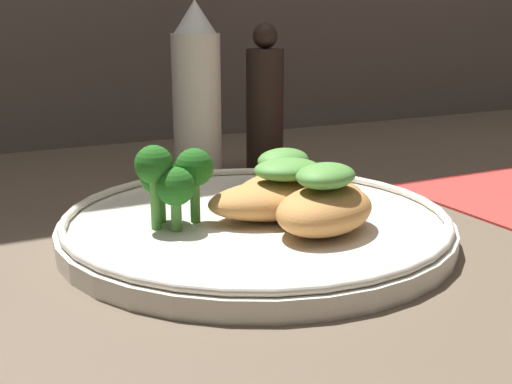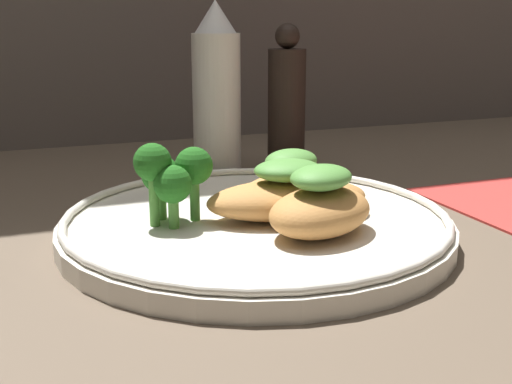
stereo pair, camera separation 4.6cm
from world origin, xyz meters
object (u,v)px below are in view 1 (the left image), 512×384
at_px(plate, 256,224).
at_px(broccoli_bunch, 171,176).
at_px(pepper_grinder, 265,105).
at_px(sauce_bottle, 197,95).

relative_size(plate, broccoli_bunch, 4.83).
bearing_deg(pepper_grinder, plate, -119.37).
bearing_deg(pepper_grinder, sauce_bottle, 180.00).
height_order(plate, sauce_bottle, sauce_bottle).
bearing_deg(broccoli_bunch, pepper_grinder, 46.86).
height_order(plate, broccoli_bunch, broccoli_bunch).
xyz_separation_m(plate, sauce_bottle, (0.03, 0.19, 0.07)).
bearing_deg(plate, pepper_grinder, 60.63).
relative_size(broccoli_bunch, pepper_grinder, 0.39).
distance_m(plate, sauce_bottle, 0.20).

